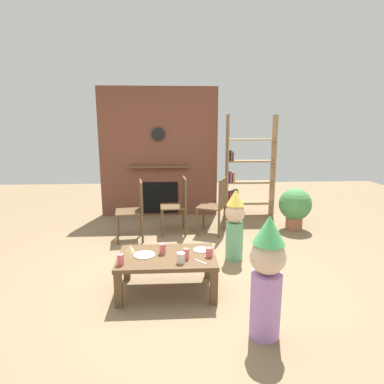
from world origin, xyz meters
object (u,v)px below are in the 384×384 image
object	(u,v)px
paper_cup_near_right	(121,259)
dining_chair_right	(217,203)
coffee_table	(167,261)
dining_chair_middle	(179,202)
birthday_cake_slice	(130,248)
bookshelf	(247,172)
dining_chair_left	(135,207)
paper_cup_far_right	(162,249)
paper_cup_near_left	(209,252)
child_in_pink	(235,223)
paper_cup_far_left	(181,258)
paper_plate_front	(144,255)
potted_plant_tall	(295,206)
child_with_cone_hat	(267,274)
paper_plate_rear	(201,250)
paper_cup_center	(186,254)

from	to	relation	value
paper_cup_near_right	dining_chair_right	bearing A→B (deg)	58.81
coffee_table	dining_chair_middle	size ratio (longest dim) A/B	1.12
birthday_cake_slice	dining_chair_right	bearing A→B (deg)	55.30
dining_chair_right	bookshelf	bearing A→B (deg)	-101.48
dining_chair_left	paper_cup_far_right	bearing A→B (deg)	97.98
coffee_table	paper_cup_near_right	world-z (taller)	paper_cup_near_right
birthday_cake_slice	coffee_table	bearing A→B (deg)	-17.34
paper_cup_far_right	dining_chair_middle	size ratio (longest dim) A/B	0.12
paper_cup_near_left	paper_cup_near_right	bearing A→B (deg)	-170.78
paper_cup_far_right	dining_chair_right	size ratio (longest dim) A/B	0.12
bookshelf	dining_chair_right	bearing A→B (deg)	-124.25
birthday_cake_slice	dining_chair_middle	world-z (taller)	dining_chair_middle
paper_cup_near_right	child_in_pink	size ratio (longest dim) A/B	0.12
paper_cup_far_left	child_in_pink	distance (m)	1.20
paper_cup_near_left	child_in_pink	size ratio (longest dim) A/B	0.10
bookshelf	paper_plate_front	xyz separation A→B (m)	(-1.69, -2.80, -0.45)
child_in_pink	potted_plant_tall	world-z (taller)	child_in_pink
dining_chair_middle	child_with_cone_hat	bearing A→B (deg)	100.26
dining_chair_middle	potted_plant_tall	xyz separation A→B (m)	(1.92, 0.06, -0.11)
bookshelf	paper_cup_far_right	world-z (taller)	bookshelf
paper_plate_rear	potted_plant_tall	xyz separation A→B (m)	(1.72, 1.81, -0.00)
paper_cup_far_left	potted_plant_tall	world-z (taller)	potted_plant_tall
birthday_cake_slice	paper_plate_rear	bearing A→B (deg)	-0.63
paper_cup_near_right	child_with_cone_hat	distance (m)	1.39
paper_cup_near_right	birthday_cake_slice	xyz separation A→B (m)	(0.05, 0.32, -0.01)
paper_plate_rear	child_in_pink	distance (m)	0.83
dining_chair_left	dining_chair_middle	bearing A→B (deg)	-166.31
coffee_table	paper_plate_front	bearing A→B (deg)	177.29
paper_cup_near_left	dining_chair_left	size ratio (longest dim) A/B	0.11
child_in_pink	dining_chair_middle	xyz separation A→B (m)	(-0.69, 1.09, 0.02)
paper_cup_center	paper_plate_front	xyz separation A→B (m)	(-0.42, 0.11, -0.05)
paper_plate_front	birthday_cake_slice	bearing A→B (deg)	145.37
paper_cup_near_left	paper_cup_far_right	bearing A→B (deg)	167.83
paper_plate_rear	dining_chair_middle	bearing A→B (deg)	96.73
bookshelf	dining_chair_left	bearing A→B (deg)	-148.39
birthday_cake_slice	child_with_cone_hat	distance (m)	1.51
paper_cup_far_right	dining_chair_middle	bearing A→B (deg)	83.51
bookshelf	child_with_cone_hat	size ratio (longest dim) A/B	1.84
potted_plant_tall	paper_cup_near_right	bearing A→B (deg)	-139.91
paper_cup_far_left	bookshelf	bearing A→B (deg)	66.30
dining_chair_middle	potted_plant_tall	distance (m)	1.93
birthday_cake_slice	child_in_pink	xyz separation A→B (m)	(1.24, 0.66, 0.05)
dining_chair_left	dining_chair_right	xyz separation A→B (m)	(1.26, 0.18, 0.00)
paper_cup_near_left	child_with_cone_hat	distance (m)	0.83
child_in_pink	dining_chair_right	bearing A→B (deg)	-126.68
paper_plate_rear	child_with_cone_hat	distance (m)	1.01
paper_cup_near_right	paper_cup_far_right	size ratio (longest dim) A/B	0.98
coffee_table	paper_cup_center	world-z (taller)	paper_cup_center
dining_chair_right	paper_cup_near_left	bearing A→B (deg)	102.82
paper_cup_near_right	paper_cup_center	size ratio (longest dim) A/B	0.97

